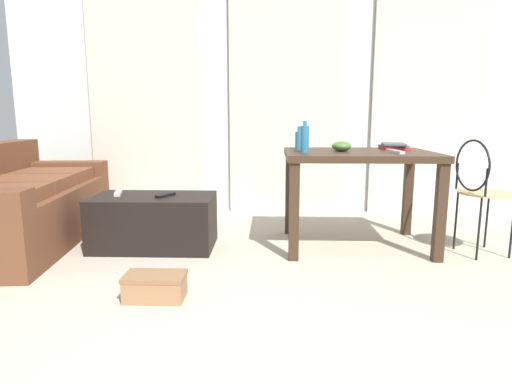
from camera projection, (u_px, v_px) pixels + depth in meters
ground_plane at (293, 273)px, 2.85m from camera, size 7.44×7.44×0.00m
wall_back at (285, 87)px, 4.54m from camera, size 5.77×0.10×2.65m
curtains at (285, 104)px, 4.49m from camera, size 4.11×0.03×2.29m
couch at (17, 206)px, 3.46m from camera, size 1.03×1.92×0.79m
coffee_table at (154, 222)px, 3.38m from camera, size 0.93×0.52×0.41m
craft_table at (358, 166)px, 3.34m from camera, size 1.12×0.82×0.75m
wire_chair at (479, 183)px, 3.16m from camera, size 0.38×0.40×0.86m
bottle_near at (305, 139)px, 3.20m from camera, size 0.06×0.06×0.23m
bottle_far at (299, 140)px, 3.51m from camera, size 0.06×0.06×0.19m
bowl at (342, 146)px, 3.32m from camera, size 0.15×0.15×0.08m
book_stack at (394, 146)px, 3.52m from camera, size 0.21×0.30×0.05m
tv_remote_on_table at (396, 152)px, 3.15m from camera, size 0.08×0.19×0.02m
tv_remote_primary at (165, 195)px, 3.33m from camera, size 0.13×0.18×0.02m
tv_remote_secondary at (118, 193)px, 3.38m from camera, size 0.08×0.17×0.03m
shoebox at (155, 286)px, 2.44m from camera, size 0.34×0.20×0.15m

